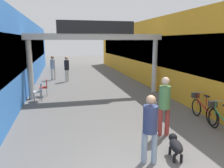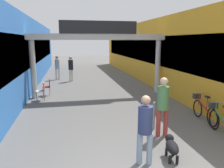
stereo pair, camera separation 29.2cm
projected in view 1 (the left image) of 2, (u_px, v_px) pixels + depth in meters
name	position (u px, v px, depth m)	size (l,w,h in m)	color
storefront_left	(6.00, 54.00, 13.41)	(3.00, 26.00, 4.22)	blue
storefront_right	(159.00, 52.00, 15.72)	(3.00, 26.00, 4.22)	gold
arcade_sign_gateway	(96.00, 44.00, 11.35)	(7.40, 0.47, 3.90)	beige
pedestrian_with_dog	(150.00, 125.00, 5.10)	(0.42, 0.42, 1.69)	#8C9EB2
pedestrian_companion	(165.00, 102.00, 6.64)	(0.38, 0.35, 1.84)	#99332D
pedestrian_carrying_crate	(53.00, 66.00, 16.33)	(0.46, 0.46, 1.81)	silver
pedestrian_elderly_walking	(67.00, 67.00, 15.61)	(0.48, 0.48, 1.83)	silver
dog_on_leash	(175.00, 145.00, 5.47)	(0.42, 0.76, 0.54)	black
bicycle_green_nearest	(220.00, 120.00, 6.94)	(0.47, 1.67, 0.98)	black
bicycle_red_second	(202.00, 108.00, 8.14)	(0.46, 1.69, 0.98)	black
bollard_post_metal	(155.00, 115.00, 7.25)	(0.10, 0.10, 0.95)	gray
cafe_chair_aluminium_nearer	(39.00, 90.00, 10.62)	(0.46, 0.46, 0.89)	gray
cafe_chair_red_farther	(45.00, 86.00, 11.58)	(0.43, 0.43, 0.89)	gray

